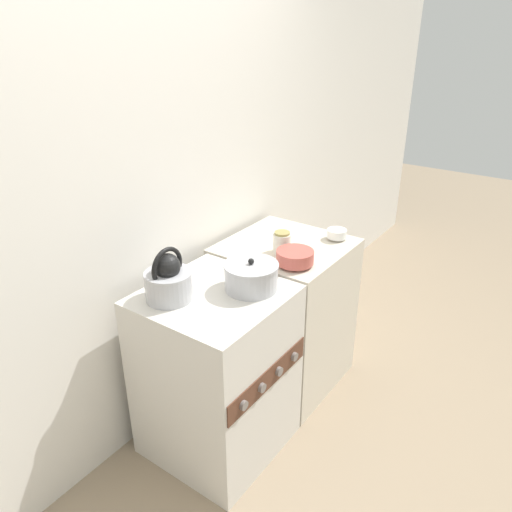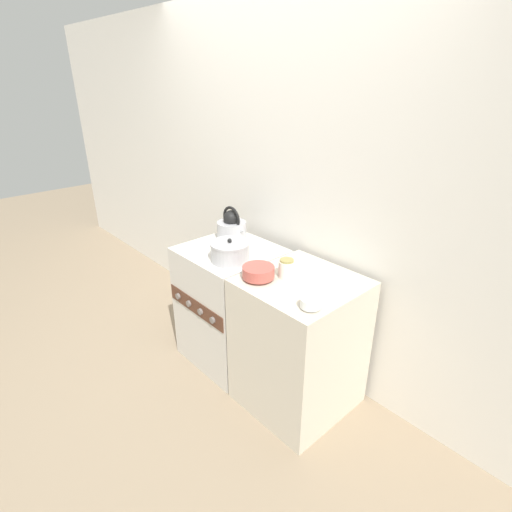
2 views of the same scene
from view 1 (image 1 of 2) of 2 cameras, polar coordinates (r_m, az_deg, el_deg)
name	(u,v)px [view 1 (image 1 of 2)]	position (r m, az deg, el deg)	size (l,w,h in m)	color
ground_plane	(267,466)	(2.69, 1.29, -22.87)	(12.00, 12.00, 0.00)	gray
wall_back	(142,200)	(2.39, -12.88, 6.24)	(7.00, 0.06, 2.50)	silver
stove	(217,372)	(2.52, -4.50, -13.10)	(0.63, 0.63, 0.88)	beige
counter	(284,313)	(2.96, 3.25, -6.53)	(0.64, 0.65, 0.89)	beige
kettle	(169,280)	(2.23, -9.94, -2.74)	(0.26, 0.21, 0.25)	#B2B2B7
cooking_pot	(251,276)	(2.28, -0.56, -2.34)	(0.25, 0.25, 0.15)	#B2B2B7
enamel_bowl	(295,257)	(2.51, 4.48, -0.12)	(0.19, 0.19, 0.08)	#B75147
small_ceramic_bowl	(337,234)	(2.84, 9.22, 2.53)	(0.11, 0.11, 0.06)	white
storage_jar	(282,242)	(2.64, 2.99, 1.57)	(0.10, 0.10, 0.12)	silver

